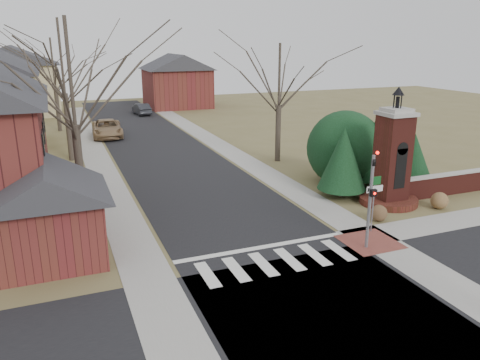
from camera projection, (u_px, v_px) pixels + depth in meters
name	position (u px, v px, depth m)	size (l,w,h in m)	color
ground	(285.00, 270.00, 18.61)	(120.00, 120.00, 0.00)	brown
main_street	(162.00, 152.00, 38.18)	(8.00, 70.00, 0.01)	black
cross_street	(326.00, 309.00, 15.94)	(120.00, 8.00, 0.01)	black
crosswalk_zone	(277.00, 262.00, 19.32)	(8.00, 2.20, 0.02)	silver
stop_bar	(262.00, 247.00, 20.65)	(8.00, 0.35, 0.02)	silver
sidewalk_right_main	(222.00, 147.00, 40.02)	(2.00, 60.00, 0.02)	gray
sidewalk_left	(96.00, 158.00, 36.33)	(2.00, 60.00, 0.02)	gray
curb_apron	(370.00, 242.00, 21.20)	(2.40, 2.40, 0.02)	brown
traffic_signal_pole	(371.00, 192.00, 19.90)	(0.28, 0.41, 4.50)	slate
sign_post	(374.00, 193.00, 21.80)	(0.90, 0.07, 2.75)	slate
brick_gate_monument	(391.00, 166.00, 25.62)	(3.20, 3.20, 6.47)	#5C211B
brick_garden_wall	(451.00, 183.00, 27.66)	(7.50, 0.50, 1.30)	#5C211B
garage_left	(49.00, 209.00, 18.94)	(4.80, 4.80, 4.29)	maroon
house_distant_left	(13.00, 80.00, 55.81)	(10.80, 8.80, 8.53)	tan
house_distant_right	(177.00, 80.00, 63.08)	(8.80, 8.80, 7.30)	maroon
evergreen_near	(343.00, 158.00, 26.73)	(2.80, 2.80, 4.10)	#473D33
evergreen_mid	(378.00, 145.00, 28.88)	(3.40, 3.40, 4.70)	#473D33
evergreen_far	(414.00, 156.00, 28.91)	(2.40, 2.40, 3.30)	#473D33
evergreen_mass	(345.00, 145.00, 29.56)	(4.80, 4.80, 4.80)	black
bare_tree_0	(69.00, 64.00, 21.91)	(8.05, 8.05, 11.15)	#473D33
bare_tree_1	(60.00, 51.00, 33.38)	(8.40, 8.40, 11.64)	#473D33
bare_tree_2	(52.00, 59.00, 45.05)	(7.35, 7.35, 10.19)	#473D33
bare_tree_3	(280.00, 70.00, 33.58)	(7.00, 7.00, 9.70)	#473D33
pickup_truck	(107.00, 128.00, 44.01)	(2.65, 5.75, 1.60)	#9A7A54
distant_car	(141.00, 109.00, 57.14)	(1.46, 4.18, 1.38)	#2D2F34
dry_shrub_left	(379.00, 213.00, 23.57)	(0.85, 0.85, 0.85)	brown
dry_shrub_right	(439.00, 201.00, 25.29)	(0.92, 0.92, 0.92)	brown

